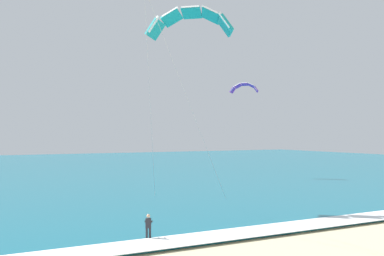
{
  "coord_description": "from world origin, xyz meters",
  "views": [
    {
      "loc": [
        -16.13,
        -8.82,
        6.61
      ],
      "look_at": [
        -1.91,
        18.13,
        7.0
      ],
      "focal_mm": 41.67,
      "sensor_mm": 36.0,
      "label": 1
    }
  ],
  "objects_px": {
    "surfboard": "(148,241)",
    "kitesurfer": "(148,226)",
    "kite_primary": "(190,20)",
    "kite_distant": "(244,87)"
  },
  "relations": [
    {
      "from": "surfboard",
      "to": "kitesurfer",
      "type": "distance_m",
      "value": 0.91
    },
    {
      "from": "surfboard",
      "to": "kite_primary",
      "type": "distance_m",
      "value": 19.98
    },
    {
      "from": "kite_primary",
      "to": "kite_distant",
      "type": "distance_m",
      "value": 28.96
    },
    {
      "from": "kite_distant",
      "to": "kitesurfer",
      "type": "bearing_deg",
      "value": -132.94
    },
    {
      "from": "surfboard",
      "to": "kitesurfer",
      "type": "height_order",
      "value": "kitesurfer"
    },
    {
      "from": "surfboard",
      "to": "kite_primary",
      "type": "relative_size",
      "value": 0.09
    },
    {
      "from": "kitesurfer",
      "to": "surfboard",
      "type": "bearing_deg",
      "value": -116.44
    },
    {
      "from": "kitesurfer",
      "to": "kite_distant",
      "type": "height_order",
      "value": "kite_distant"
    },
    {
      "from": "kitesurfer",
      "to": "kite_distant",
      "type": "relative_size",
      "value": 0.47
    },
    {
      "from": "kitesurfer",
      "to": "kite_distant",
      "type": "xyz_separation_m",
      "value": [
        27.35,
        29.39,
        12.63
      ]
    }
  ]
}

